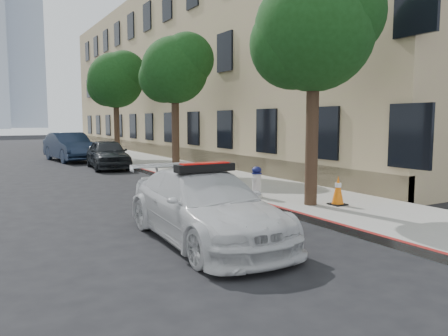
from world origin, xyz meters
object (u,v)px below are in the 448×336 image
at_px(police_car, 205,206).
at_px(traffic_cone, 338,190).
at_px(parked_car_mid, 108,154).
at_px(parked_car_far, 70,147).
at_px(fire_hydrant, 257,182).

relative_size(police_car, traffic_cone, 6.30).
distance_m(parked_car_mid, traffic_cone, 12.31).
bearing_deg(traffic_cone, police_car, -170.16).
height_order(police_car, parked_car_far, parked_car_far).
height_order(parked_car_far, fire_hydrant, parked_car_far).
distance_m(fire_hydrant, traffic_cone, 2.16).
relative_size(parked_car_mid, fire_hydrant, 4.78).
bearing_deg(traffic_cone, parked_car_mid, 100.51).
bearing_deg(fire_hydrant, police_car, -161.09).
bearing_deg(fire_hydrant, parked_car_far, 74.68).
bearing_deg(fire_hydrant, parked_car_mid, 73.81).
distance_m(police_car, parked_car_far, 17.54).
bearing_deg(police_car, parked_car_far, 88.82).
height_order(police_car, traffic_cone, police_car).
distance_m(police_car, parked_car_mid, 12.91).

